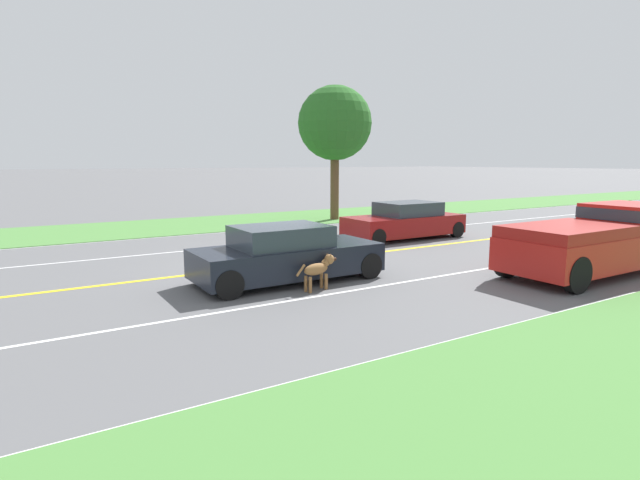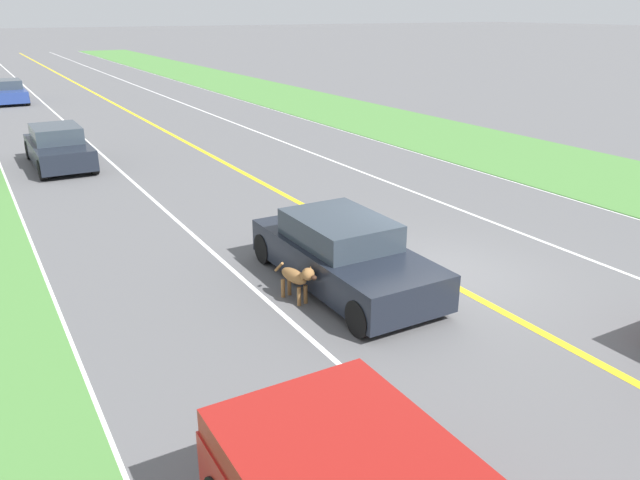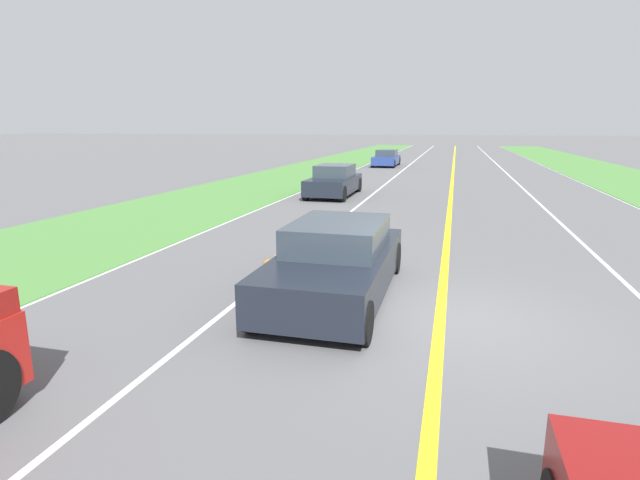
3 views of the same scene
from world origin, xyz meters
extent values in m
plane|color=#5B5B5E|center=(0.00, 0.00, 0.00)|extent=(400.00, 400.00, 0.00)
cube|color=yellow|center=(0.00, 0.00, 0.00)|extent=(0.18, 160.00, 0.01)
cube|color=white|center=(7.00, 0.00, 0.00)|extent=(0.14, 160.00, 0.01)
cube|color=white|center=(3.50, 0.00, 0.00)|extent=(0.10, 160.00, 0.01)
cube|color=white|center=(-3.50, 0.00, 0.00)|extent=(0.10, 160.00, 0.01)
cube|color=black|center=(1.88, -0.53, 0.52)|extent=(1.85, 4.56, 0.69)
cube|color=#2D3842|center=(1.88, -0.71, 1.12)|extent=(1.59, 2.19, 0.51)
cylinder|color=black|center=(2.72, 1.33, 0.32)|extent=(0.22, 0.64, 0.64)
cylinder|color=black|center=(2.72, -2.39, 0.32)|extent=(0.22, 0.64, 0.64)
cylinder|color=black|center=(1.04, 1.33, 0.32)|extent=(0.22, 0.64, 0.64)
cylinder|color=black|center=(1.04, -2.39, 0.32)|extent=(0.22, 0.64, 0.64)
ellipsoid|color=olive|center=(3.04, -0.43, 0.49)|extent=(0.35, 0.72, 0.26)
cylinder|color=olive|center=(3.07, -0.18, 0.18)|extent=(0.08, 0.08, 0.36)
cylinder|color=olive|center=(3.16, -0.65, 0.18)|extent=(0.08, 0.08, 0.36)
cylinder|color=olive|center=(2.92, -0.20, 0.18)|extent=(0.08, 0.08, 0.36)
cylinder|color=olive|center=(3.01, -0.68, 0.18)|extent=(0.08, 0.08, 0.36)
cylinder|color=olive|center=(2.99, -0.14, 0.60)|extent=(0.18, 0.21, 0.18)
sphere|color=olive|center=(2.96, -0.02, 0.67)|extent=(0.27, 0.27, 0.23)
ellipsoid|color=#331E14|center=(2.93, 0.14, 0.65)|extent=(0.12, 0.13, 0.09)
cone|color=brown|center=(3.03, -0.02, 0.75)|extent=(0.09, 0.09, 0.11)
cone|color=brown|center=(2.90, -0.04, 0.75)|extent=(0.09, 0.09, 0.11)
cylinder|color=olive|center=(3.13, -0.87, 0.53)|extent=(0.10, 0.26, 0.26)
cylinder|color=black|center=(4.45, 4.35, 0.42)|extent=(0.22, 0.84, 0.84)
cube|color=black|center=(5.12, -13.95, 0.52)|extent=(1.76, 4.35, 0.67)
cube|color=#2D3842|center=(5.12, -14.12, 1.12)|extent=(1.52, 2.09, 0.53)
cylinder|color=black|center=(5.92, -12.21, 0.33)|extent=(0.22, 0.67, 0.67)
cylinder|color=black|center=(5.92, -15.68, 0.33)|extent=(0.22, 0.67, 0.67)
cylinder|color=black|center=(4.33, -12.21, 0.33)|extent=(0.22, 0.67, 0.67)
cylinder|color=black|center=(4.33, -15.68, 0.33)|extent=(0.22, 0.67, 0.67)
cube|color=navy|center=(5.20, -32.18, 0.49)|extent=(1.77, 4.45, 0.63)
cube|color=#2D3842|center=(5.20, -32.36, 1.05)|extent=(1.52, 2.14, 0.50)
cylinder|color=black|center=(4.40, -30.37, 0.32)|extent=(0.22, 0.64, 0.64)
cylinder|color=black|center=(4.40, -33.99, 0.32)|extent=(0.22, 0.64, 0.64)
camera|label=1|loc=(12.46, -6.12, 2.90)|focal=28.00mm
camera|label=2|loc=(7.92, 9.01, 5.14)|focal=35.00mm
camera|label=3|loc=(-0.09, 7.90, 3.03)|focal=28.00mm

